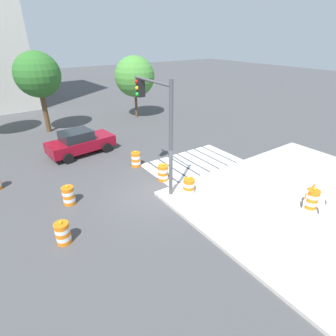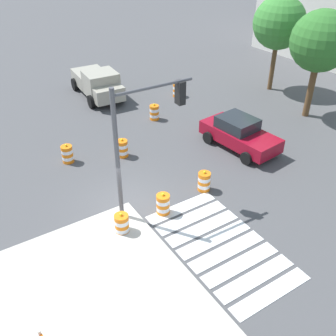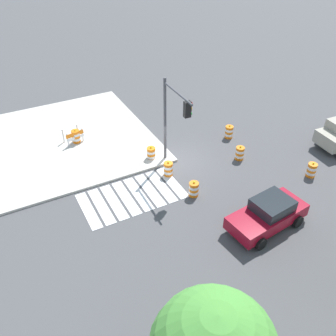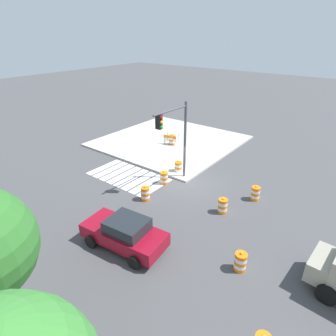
{
  "view_description": "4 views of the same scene",
  "coord_description": "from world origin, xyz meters",
  "px_view_note": "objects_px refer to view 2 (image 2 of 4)",
  "views": [
    {
      "loc": [
        -5.98,
        -9.77,
        7.27
      ],
      "look_at": [
        1.29,
        0.62,
        0.88
      ],
      "focal_mm": 28.47,
      "sensor_mm": 36.0,
      "label": 1
    },
    {
      "loc": [
        11.88,
        -5.6,
        10.52
      ],
      "look_at": [
        0.13,
        1.93,
        1.3
      ],
      "focal_mm": 41.6,
      "sensor_mm": 36.0,
      "label": 2
    },
    {
      "loc": [
        9.69,
        16.91,
        13.72
      ],
      "look_at": [
        1.81,
        2.07,
        1.43
      ],
      "focal_mm": 39.0,
      "sensor_mm": 36.0,
      "label": 3
    },
    {
      "loc": [
        -9.77,
        14.82,
        9.83
      ],
      "look_at": [
        0.42,
        1.57,
        1.68
      ],
      "focal_mm": 30.37,
      "sensor_mm": 36.0,
      "label": 4
    }
  ],
  "objects_px": {
    "traffic_barrel_median_near": "(154,112)",
    "street_tree_streetside_near": "(321,42)",
    "traffic_light_pole": "(143,126)",
    "traffic_barrel_median_far": "(122,224)",
    "traffic_barrel_crosswalk_end": "(122,148)",
    "traffic_barrel_opposite_curb": "(163,204)",
    "pickup_truck": "(98,84)",
    "traffic_barrel_near_corner": "(67,154)",
    "street_tree_streetside_far": "(279,23)",
    "traffic_barrel_far_curb": "(204,181)",
    "sports_car": "(239,133)",
    "traffic_barrel_lane_center": "(177,90)"
  },
  "relations": [
    {
      "from": "traffic_barrel_median_near",
      "to": "street_tree_streetside_far",
      "type": "bearing_deg",
      "value": 88.36
    },
    {
      "from": "traffic_barrel_median_far",
      "to": "traffic_light_pole",
      "type": "bearing_deg",
      "value": 117.27
    },
    {
      "from": "traffic_barrel_near_corner",
      "to": "traffic_barrel_median_near",
      "type": "bearing_deg",
      "value": 106.24
    },
    {
      "from": "traffic_barrel_median_near",
      "to": "street_tree_streetside_near",
      "type": "xyz_separation_m",
      "value": [
        4.56,
        8.12,
        4.03
      ]
    },
    {
      "from": "pickup_truck",
      "to": "traffic_barrel_median_far",
      "type": "relative_size",
      "value": 5.16
    },
    {
      "from": "traffic_barrel_crosswalk_end",
      "to": "traffic_barrel_lane_center",
      "type": "bearing_deg",
      "value": 126.64
    },
    {
      "from": "traffic_barrel_near_corner",
      "to": "traffic_barrel_median_far",
      "type": "xyz_separation_m",
      "value": [
        6.13,
        -0.09,
        0.0
      ]
    },
    {
      "from": "traffic_barrel_crosswalk_end",
      "to": "street_tree_streetside_near",
      "type": "xyz_separation_m",
      "value": [
        1.8,
        11.68,
        4.03
      ]
    },
    {
      "from": "traffic_barrel_median_far",
      "to": "traffic_barrel_opposite_curb",
      "type": "distance_m",
      "value": 2.01
    },
    {
      "from": "street_tree_streetside_near",
      "to": "traffic_barrel_lane_center",
      "type": "bearing_deg",
      "value": -143.42
    },
    {
      "from": "traffic_barrel_near_corner",
      "to": "traffic_barrel_opposite_curb",
      "type": "relative_size",
      "value": 1.0
    },
    {
      "from": "traffic_barrel_crosswalk_end",
      "to": "traffic_barrel_median_near",
      "type": "distance_m",
      "value": 4.5
    },
    {
      "from": "pickup_truck",
      "to": "traffic_barrel_far_curb",
      "type": "xyz_separation_m",
      "value": [
        12.21,
        -0.4,
        -0.52
      ]
    },
    {
      "from": "traffic_barrel_near_corner",
      "to": "street_tree_streetside_far",
      "type": "relative_size",
      "value": 0.16
    },
    {
      "from": "traffic_barrel_median_near",
      "to": "traffic_barrel_opposite_curb",
      "type": "height_order",
      "value": "same"
    },
    {
      "from": "traffic_barrel_median_near",
      "to": "traffic_barrel_far_curb",
      "type": "xyz_separation_m",
      "value": [
        7.33,
        -1.81,
        0.0
      ]
    },
    {
      "from": "sports_car",
      "to": "traffic_light_pole",
      "type": "relative_size",
      "value": 0.81
    },
    {
      "from": "traffic_light_pole",
      "to": "street_tree_streetside_near",
      "type": "height_order",
      "value": "street_tree_streetside_near"
    },
    {
      "from": "traffic_barrel_far_curb",
      "to": "traffic_barrel_opposite_curb",
      "type": "relative_size",
      "value": 1.0
    },
    {
      "from": "traffic_barrel_median_far",
      "to": "traffic_light_pole",
      "type": "height_order",
      "value": "traffic_light_pole"
    },
    {
      "from": "traffic_barrel_crosswalk_end",
      "to": "traffic_barrel_far_curb",
      "type": "relative_size",
      "value": 1.0
    },
    {
      "from": "pickup_truck",
      "to": "traffic_light_pole",
      "type": "height_order",
      "value": "traffic_light_pole"
    },
    {
      "from": "traffic_barrel_far_curb",
      "to": "traffic_barrel_opposite_curb",
      "type": "height_order",
      "value": "same"
    },
    {
      "from": "traffic_barrel_opposite_curb",
      "to": "traffic_light_pole",
      "type": "xyz_separation_m",
      "value": [
        -0.6,
        -0.45,
        3.46
      ]
    },
    {
      "from": "traffic_barrel_crosswalk_end",
      "to": "traffic_barrel_median_far",
      "type": "bearing_deg",
      "value": -27.28
    },
    {
      "from": "traffic_light_pole",
      "to": "street_tree_streetside_far",
      "type": "bearing_deg",
      "value": 116.03
    },
    {
      "from": "pickup_truck",
      "to": "traffic_barrel_near_corner",
      "type": "height_order",
      "value": "pickup_truck"
    },
    {
      "from": "pickup_truck",
      "to": "traffic_barrel_opposite_curb",
      "type": "height_order",
      "value": "pickup_truck"
    },
    {
      "from": "traffic_light_pole",
      "to": "traffic_barrel_opposite_curb",
      "type": "bearing_deg",
      "value": 37.24
    },
    {
      "from": "traffic_barrel_far_curb",
      "to": "traffic_barrel_lane_center",
      "type": "xyz_separation_m",
      "value": [
        -9.53,
        4.92,
        0.0
      ]
    },
    {
      "from": "traffic_barrel_crosswalk_end",
      "to": "traffic_barrel_opposite_curb",
      "type": "distance_m",
      "value": 4.99
    },
    {
      "from": "traffic_barrel_near_corner",
      "to": "traffic_barrel_crosswalk_end",
      "type": "xyz_separation_m",
      "value": [
        0.98,
        2.56,
        0.0
      ]
    },
    {
      "from": "traffic_barrel_crosswalk_end",
      "to": "traffic_barrel_opposite_curb",
      "type": "relative_size",
      "value": 1.0
    },
    {
      "from": "traffic_barrel_median_far",
      "to": "traffic_light_pole",
      "type": "relative_size",
      "value": 0.19
    },
    {
      "from": "traffic_barrel_near_corner",
      "to": "street_tree_streetside_near",
      "type": "bearing_deg",
      "value": 78.94
    },
    {
      "from": "traffic_barrel_median_far",
      "to": "traffic_barrel_far_curb",
      "type": "distance_m",
      "value": 4.43
    },
    {
      "from": "pickup_truck",
      "to": "traffic_barrel_opposite_curb",
      "type": "distance_m",
      "value": 12.9
    },
    {
      "from": "street_tree_streetside_far",
      "to": "traffic_barrel_median_far",
      "type": "bearing_deg",
      "value": -63.85
    },
    {
      "from": "traffic_barrel_median_near",
      "to": "traffic_barrel_lane_center",
      "type": "xyz_separation_m",
      "value": [
        -2.19,
        3.11,
        0.0
      ]
    },
    {
      "from": "traffic_barrel_near_corner",
      "to": "traffic_barrel_median_far",
      "type": "bearing_deg",
      "value": -0.89
    },
    {
      "from": "traffic_barrel_near_corner",
      "to": "traffic_barrel_crosswalk_end",
      "type": "height_order",
      "value": "same"
    },
    {
      "from": "traffic_barrel_crosswalk_end",
      "to": "traffic_light_pole",
      "type": "relative_size",
      "value": 0.19
    },
    {
      "from": "pickup_truck",
      "to": "traffic_barrel_median_near",
      "type": "bearing_deg",
      "value": 16.13
    },
    {
      "from": "traffic_light_pole",
      "to": "traffic_barrel_median_far",
      "type": "bearing_deg",
      "value": -62.73
    },
    {
      "from": "pickup_truck",
      "to": "traffic_barrel_near_corner",
      "type": "xyz_separation_m",
      "value": [
        6.66,
        -4.7,
        -0.52
      ]
    },
    {
      "from": "sports_car",
      "to": "traffic_barrel_opposite_curb",
      "type": "relative_size",
      "value": 4.39
    },
    {
      "from": "street_tree_streetside_near",
      "to": "street_tree_streetside_far",
      "type": "bearing_deg",
      "value": 164.09
    },
    {
      "from": "traffic_barrel_opposite_curb",
      "to": "street_tree_streetside_far",
      "type": "distance_m",
      "value": 15.98
    },
    {
      "from": "traffic_barrel_crosswalk_end",
      "to": "traffic_barrel_lane_center",
      "type": "distance_m",
      "value": 8.3
    },
    {
      "from": "pickup_truck",
      "to": "traffic_barrel_median_near",
      "type": "distance_m",
      "value": 5.1
    }
  ]
}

